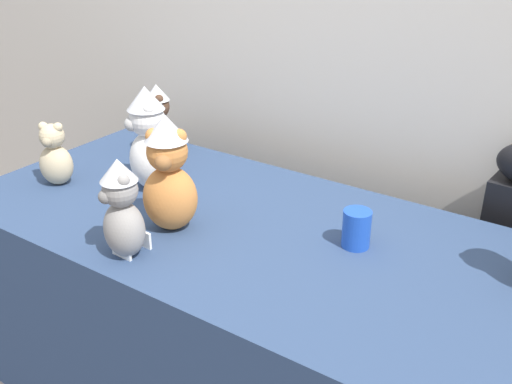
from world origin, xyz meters
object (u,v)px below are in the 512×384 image
teddy_bear_sand (55,156)px  teddy_bear_snow (148,140)px  display_table (256,325)px  teddy_bear_cocoa (158,121)px  teddy_bear_ash (122,210)px  party_cup_blue (356,229)px  teddy_bear_ginger (169,175)px

teddy_bear_sand → teddy_bear_snow: (0.28, 0.16, 0.07)m
teddy_bear_snow → display_table: bearing=27.4°
teddy_bear_snow → teddy_bear_cocoa: size_ratio=1.28×
teddy_bear_snow → teddy_bear_cocoa: (-0.18, 0.24, -0.04)m
teddy_bear_sand → teddy_bear_ash: size_ratio=0.78×
teddy_bear_cocoa → party_cup_blue: size_ratio=2.50×
display_table → teddy_bear_ash: (-0.21, -0.32, 0.50)m
display_table → teddy_bear_snow: (-0.46, 0.04, 0.53)m
teddy_bear_snow → teddy_bear_ash: (0.25, -0.36, -0.03)m
display_table → party_cup_blue: size_ratio=17.63×
teddy_bear_sand → party_cup_blue: bearing=-14.7°
teddy_bear_snow → party_cup_blue: size_ratio=3.21×
teddy_bear_ash → party_cup_blue: 0.64m
teddy_bear_sand → teddy_bear_cocoa: (0.10, 0.41, 0.03)m
display_table → teddy_bear_snow: bearing=174.9°
teddy_bear_snow → teddy_bear_ginger: same height
display_table → teddy_bear_ash: 0.63m
teddy_bear_ash → teddy_bear_cocoa: bearing=146.9°
teddy_bear_sand → party_cup_blue: 1.05m
teddy_bear_sand → teddy_bear_snow: bearing=4.3°
party_cup_blue → teddy_bear_cocoa: bearing=167.3°
teddy_bear_sand → display_table: bearing=-16.1°
teddy_bear_sand → teddy_bear_cocoa: size_ratio=0.81×
teddy_bear_sand → teddy_bear_snow: size_ratio=0.63×
teddy_bear_ginger → party_cup_blue: (0.50, 0.21, -0.12)m
teddy_bear_ash → party_cup_blue: (0.50, 0.40, -0.08)m
teddy_bear_ash → teddy_bear_ginger: (0.00, 0.18, 0.03)m
display_table → teddy_bear_sand: bearing=-170.7°
teddy_bear_cocoa → party_cup_blue: bearing=17.8°
display_table → teddy_bear_cocoa: (-0.64, 0.28, 0.49)m
teddy_bear_ginger → party_cup_blue: size_ratio=3.21×
display_table → teddy_bear_ginger: (-0.21, -0.14, 0.53)m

